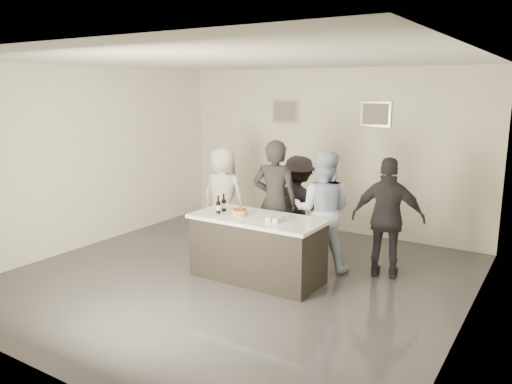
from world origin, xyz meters
TOP-DOWN VIEW (x-y plane):
  - floor at (0.00, 0.00)m, footprint 6.00×6.00m
  - ceiling at (0.00, 0.00)m, footprint 6.00×6.00m
  - wall_back at (0.00, 3.00)m, footprint 6.00×0.04m
  - wall_front at (0.00, -3.00)m, footprint 6.00×0.04m
  - wall_left at (-3.00, 0.00)m, footprint 0.04×6.00m
  - wall_right at (3.00, 0.00)m, footprint 0.04×6.00m
  - picture_left at (-0.90, 2.97)m, footprint 0.54×0.04m
  - picture_right at (0.90, 2.97)m, footprint 0.54×0.04m
  - bar_counter at (0.27, 0.10)m, footprint 1.86×0.86m
  - cake at (0.03, 0.03)m, footprint 0.22×0.22m
  - beer_bottle_a at (-0.31, 0.12)m, footprint 0.07×0.07m
  - beer_bottle_b at (-0.29, -0.03)m, footprint 0.07×0.07m
  - tumbler_cluster at (0.61, 0.04)m, footprint 0.19×0.30m
  - candles at (0.04, -0.18)m, footprint 0.24×0.08m
  - person_main_black at (0.14, 0.82)m, footprint 0.79×0.61m
  - person_main_blue at (0.86, 0.96)m, footprint 1.00×0.87m
  - person_guest_left at (-1.13, 1.23)m, footprint 0.84×0.57m
  - person_guest_right at (1.77, 1.16)m, footprint 1.07×0.63m
  - person_guest_back at (0.20, 1.45)m, footprint 1.11×0.76m

SIDE VIEW (x-z plane):
  - floor at x=0.00m, z-range 0.00..0.00m
  - bar_counter at x=0.27m, z-range 0.00..0.90m
  - person_guest_back at x=0.20m, z-range 0.00..1.59m
  - person_guest_left at x=-1.13m, z-range 0.00..1.66m
  - person_guest_right at x=1.77m, z-range 0.00..1.72m
  - person_main_blue at x=0.86m, z-range 0.00..1.77m
  - candles at x=0.04m, z-range 0.90..0.91m
  - cake at x=0.03m, z-range 0.90..0.97m
  - tumbler_cluster at x=0.61m, z-range 0.90..0.98m
  - person_main_black at x=0.14m, z-range 0.00..1.90m
  - beer_bottle_a at x=-0.31m, z-range 0.90..1.16m
  - beer_bottle_b at x=-0.29m, z-range 0.90..1.16m
  - wall_back at x=0.00m, z-range 0.00..3.00m
  - wall_front at x=0.00m, z-range 0.00..3.00m
  - wall_left at x=-3.00m, z-range 0.00..3.00m
  - wall_right at x=3.00m, z-range 0.00..3.00m
  - picture_left at x=-0.90m, z-range 1.98..2.42m
  - picture_right at x=0.90m, z-range 1.98..2.42m
  - ceiling at x=0.00m, z-range 3.00..3.00m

